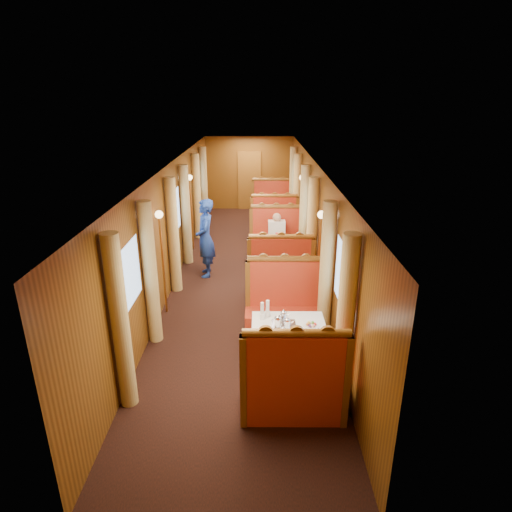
{
  "coord_description": "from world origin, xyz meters",
  "views": [
    {
      "loc": [
        0.32,
        -8.88,
        3.81
      ],
      "look_at": [
        0.27,
        -1.57,
        1.05
      ],
      "focal_mm": 30.0,
      "sensor_mm": 36.0,
      "label": 1
    }
  ],
  "objects_px": {
    "table_far": "(273,217)",
    "banquette_far_aft": "(272,207)",
    "passenger": "(277,233)",
    "table_mid": "(278,259)",
    "teapot_back": "(283,317)",
    "banquette_near_aft": "(284,310)",
    "banquette_mid_fwd": "(280,275)",
    "fruit_plate": "(311,325)",
    "rose_vase_far": "(274,199)",
    "table_near": "(288,346)",
    "steward": "(205,238)",
    "tea_tray": "(284,324)",
    "teapot_right": "(287,324)",
    "banquette_far_fwd": "(274,225)",
    "teapot_left": "(278,323)",
    "banquette_near_fwd": "(293,388)",
    "banquette_mid_aft": "(276,243)",
    "rose_vase_mid": "(277,236)"
  },
  "relations": [
    {
      "from": "banquette_near_aft",
      "to": "table_mid",
      "type": "distance_m",
      "value": 2.49
    },
    {
      "from": "table_mid",
      "to": "banquette_far_fwd",
      "type": "bearing_deg",
      "value": 90.0
    },
    {
      "from": "passenger",
      "to": "banquette_mid_fwd",
      "type": "bearing_deg",
      "value": -90.0
    },
    {
      "from": "banquette_near_aft",
      "to": "banquette_far_fwd",
      "type": "bearing_deg",
      "value": 90.0
    },
    {
      "from": "banquette_near_fwd",
      "to": "fruit_plate",
      "type": "height_order",
      "value": "banquette_near_fwd"
    },
    {
      "from": "table_near",
      "to": "teapot_back",
      "type": "height_order",
      "value": "teapot_back"
    },
    {
      "from": "table_mid",
      "to": "banquette_far_fwd",
      "type": "distance_m",
      "value": 2.49
    },
    {
      "from": "table_mid",
      "to": "banquette_mid_fwd",
      "type": "distance_m",
      "value": 1.02
    },
    {
      "from": "tea_tray",
      "to": "banquette_mid_aft",
      "type": "bearing_deg",
      "value": 89.09
    },
    {
      "from": "banquette_near_aft",
      "to": "steward",
      "type": "xyz_separation_m",
      "value": [
        -1.6,
        2.49,
        0.44
      ]
    },
    {
      "from": "banquette_near_aft",
      "to": "teapot_back",
      "type": "bearing_deg",
      "value": -94.25
    },
    {
      "from": "banquette_far_fwd",
      "to": "fruit_plate",
      "type": "xyz_separation_m",
      "value": [
        0.31,
        -6.07,
        0.35
      ]
    },
    {
      "from": "teapot_right",
      "to": "rose_vase_far",
      "type": "height_order",
      "value": "rose_vase_far"
    },
    {
      "from": "banquette_near_aft",
      "to": "banquette_mid_fwd",
      "type": "xyz_separation_m",
      "value": [
        0.0,
        1.47,
        0.0
      ]
    },
    {
      "from": "teapot_left",
      "to": "banquette_near_fwd",
      "type": "bearing_deg",
      "value": -57.9
    },
    {
      "from": "steward",
      "to": "passenger",
      "type": "xyz_separation_m",
      "value": [
        1.6,
        0.81,
        -0.13
      ]
    },
    {
      "from": "table_near",
      "to": "banquette_near_fwd",
      "type": "distance_m",
      "value": 1.02
    },
    {
      "from": "teapot_back",
      "to": "banquette_far_aft",
      "type": "bearing_deg",
      "value": 76.52
    },
    {
      "from": "banquette_near_fwd",
      "to": "table_mid",
      "type": "bearing_deg",
      "value": 90.0
    },
    {
      "from": "fruit_plate",
      "to": "rose_vase_far",
      "type": "relative_size",
      "value": 0.61
    },
    {
      "from": "teapot_left",
      "to": "teapot_right",
      "type": "relative_size",
      "value": 1.15
    },
    {
      "from": "rose_vase_mid",
      "to": "banquette_near_fwd",
      "type": "bearing_deg",
      "value": -89.66
    },
    {
      "from": "banquette_near_aft",
      "to": "fruit_plate",
      "type": "bearing_deg",
      "value": -74.06
    },
    {
      "from": "tea_tray",
      "to": "teapot_right",
      "type": "xyz_separation_m",
      "value": [
        0.04,
        -0.09,
        0.05
      ]
    },
    {
      "from": "banquette_near_aft",
      "to": "tea_tray",
      "type": "relative_size",
      "value": 3.94
    },
    {
      "from": "tea_tray",
      "to": "teapot_left",
      "type": "xyz_separation_m",
      "value": [
        -0.09,
        -0.07,
        0.06
      ]
    },
    {
      "from": "tea_tray",
      "to": "teapot_left",
      "type": "bearing_deg",
      "value": -140.2
    },
    {
      "from": "rose_vase_far",
      "to": "fruit_plate",
      "type": "bearing_deg",
      "value": -87.53
    },
    {
      "from": "table_far",
      "to": "banquette_far_aft",
      "type": "distance_m",
      "value": 1.02
    },
    {
      "from": "teapot_left",
      "to": "teapot_back",
      "type": "bearing_deg",
      "value": 87.41
    },
    {
      "from": "table_mid",
      "to": "teapot_right",
      "type": "distance_m",
      "value": 3.66
    },
    {
      "from": "tea_tray",
      "to": "teapot_back",
      "type": "relative_size",
      "value": 2.29
    },
    {
      "from": "banquette_near_fwd",
      "to": "banquette_far_fwd",
      "type": "relative_size",
      "value": 1.0
    },
    {
      "from": "table_mid",
      "to": "banquette_far_aft",
      "type": "xyz_separation_m",
      "value": [
        0.0,
        4.51,
        0.05
      ]
    },
    {
      "from": "teapot_right",
      "to": "fruit_plate",
      "type": "distance_m",
      "value": 0.35
    },
    {
      "from": "table_near",
      "to": "banquette_far_fwd",
      "type": "relative_size",
      "value": 0.78
    },
    {
      "from": "rose_vase_mid",
      "to": "steward",
      "type": "distance_m",
      "value": 1.57
    },
    {
      "from": "banquette_near_fwd",
      "to": "fruit_plate",
      "type": "relative_size",
      "value": 6.07
    },
    {
      "from": "table_near",
      "to": "banquette_far_aft",
      "type": "xyz_separation_m",
      "value": [
        0.0,
        8.01,
        0.05
      ]
    },
    {
      "from": "teapot_back",
      "to": "rose_vase_far",
      "type": "xyz_separation_m",
      "value": [
        0.08,
        6.88,
        0.12
      ]
    },
    {
      "from": "passenger",
      "to": "table_mid",
      "type": "bearing_deg",
      "value": -90.0
    },
    {
      "from": "banquette_far_aft",
      "to": "teapot_back",
      "type": "bearing_deg",
      "value": -90.5
    },
    {
      "from": "banquette_near_aft",
      "to": "banquette_mid_fwd",
      "type": "relative_size",
      "value": 1.0
    },
    {
      "from": "banquette_far_aft",
      "to": "steward",
      "type": "height_order",
      "value": "steward"
    },
    {
      "from": "table_mid",
      "to": "teapot_back",
      "type": "xyz_separation_m",
      "value": [
        -0.07,
        -3.41,
        0.44
      ]
    },
    {
      "from": "rose_vase_far",
      "to": "steward",
      "type": "height_order",
      "value": "steward"
    },
    {
      "from": "table_near",
      "to": "tea_tray",
      "type": "relative_size",
      "value": 3.09
    },
    {
      "from": "table_near",
      "to": "steward",
      "type": "bearing_deg",
      "value": 114.52
    },
    {
      "from": "banquette_mid_aft",
      "to": "rose_vase_far",
      "type": "bearing_deg",
      "value": 89.78
    },
    {
      "from": "banquette_far_fwd",
      "to": "table_far",
      "type": "bearing_deg",
      "value": 90.0
    }
  ]
}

